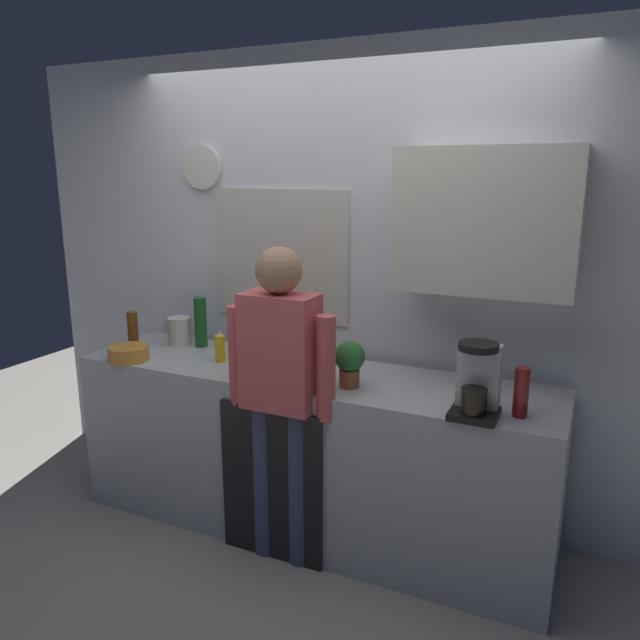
# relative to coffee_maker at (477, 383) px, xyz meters

# --- Properties ---
(ground_plane) EXTENTS (8.00, 8.00, 0.00)m
(ground_plane) POSITION_rel_coffee_maker_xyz_m (-0.91, -0.09, -1.05)
(ground_plane) COLOR #9E998E
(kitchen_counter) EXTENTS (2.59, 0.64, 0.91)m
(kitchen_counter) POSITION_rel_coffee_maker_xyz_m (-0.91, 0.21, -0.60)
(kitchen_counter) COLOR #B2B7BC
(kitchen_counter) RESTS_ON ground_plane
(dishwasher_panel) EXTENTS (0.56, 0.02, 0.82)m
(dishwasher_panel) POSITION_rel_coffee_maker_xyz_m (-0.96, -0.12, -0.65)
(dishwasher_panel) COLOR black
(dishwasher_panel) RESTS_ON ground_plane
(back_wall_assembly) EXTENTS (4.19, 0.42, 2.60)m
(back_wall_assembly) POSITION_rel_coffee_maker_xyz_m (-0.80, 0.61, 0.31)
(back_wall_assembly) COLOR silver
(back_wall_assembly) RESTS_ON ground_plane
(coffee_maker) EXTENTS (0.20, 0.20, 0.33)m
(coffee_maker) POSITION_rel_coffee_maker_xyz_m (0.00, 0.00, 0.00)
(coffee_maker) COLOR black
(coffee_maker) RESTS_ON kitchen_counter
(bottle_olive_oil) EXTENTS (0.06, 0.06, 0.25)m
(bottle_olive_oil) POSITION_rel_coffee_maker_xyz_m (-1.26, 0.44, -0.02)
(bottle_olive_oil) COLOR olive
(bottle_olive_oil) RESTS_ON kitchen_counter
(bottle_amber_beer) EXTENTS (0.06, 0.06, 0.23)m
(bottle_amber_beer) POSITION_rel_coffee_maker_xyz_m (-2.02, 0.15, -0.03)
(bottle_amber_beer) COLOR brown
(bottle_amber_beer) RESTS_ON kitchen_counter
(bottle_green_wine) EXTENTS (0.07, 0.07, 0.30)m
(bottle_green_wine) POSITION_rel_coffee_maker_xyz_m (-1.71, 0.38, 0.00)
(bottle_green_wine) COLOR #195923
(bottle_green_wine) RESTS_ON kitchen_counter
(bottle_clear_soda) EXTENTS (0.09, 0.09, 0.28)m
(bottle_clear_soda) POSITION_rel_coffee_maker_xyz_m (-1.18, 0.30, -0.01)
(bottle_clear_soda) COLOR #2D8C33
(bottle_clear_soda) RESTS_ON kitchen_counter
(bottle_red_vinegar) EXTENTS (0.06, 0.06, 0.22)m
(bottle_red_vinegar) POSITION_rel_coffee_maker_xyz_m (0.18, 0.06, -0.04)
(bottle_red_vinegar) COLOR maroon
(bottle_red_vinegar) RESTS_ON kitchen_counter
(cup_blue_mug) EXTENTS (0.08, 0.08, 0.10)m
(cup_blue_mug) POSITION_rel_coffee_maker_xyz_m (-0.90, 0.02, -0.10)
(cup_blue_mug) COLOR #3351B2
(cup_blue_mug) RESTS_ON kitchen_counter
(cup_yellow_cup) EXTENTS (0.07, 0.07, 0.08)m
(cup_yellow_cup) POSITION_rel_coffee_maker_xyz_m (-0.78, 0.08, -0.10)
(cup_yellow_cup) COLOR yellow
(cup_yellow_cup) RESTS_ON kitchen_counter
(cup_terracotta_mug) EXTENTS (0.08, 0.08, 0.09)m
(cup_terracotta_mug) POSITION_rel_coffee_maker_xyz_m (-1.05, 0.04, -0.10)
(cup_terracotta_mug) COLOR #B26647
(cup_terracotta_mug) RESTS_ON kitchen_counter
(mixing_bowl) EXTENTS (0.22, 0.22, 0.08)m
(mixing_bowl) POSITION_rel_coffee_maker_xyz_m (-1.91, -0.02, -0.11)
(mixing_bowl) COLOR orange
(mixing_bowl) RESTS_ON kitchen_counter
(potted_plant) EXTENTS (0.15, 0.15, 0.23)m
(potted_plant) POSITION_rel_coffee_maker_xyz_m (-0.63, 0.10, -0.01)
(potted_plant) COLOR #9E5638
(potted_plant) RESTS_ON kitchen_counter
(dish_soap) EXTENTS (0.06, 0.06, 0.18)m
(dish_soap) POSITION_rel_coffee_maker_xyz_m (-1.43, 0.17, -0.07)
(dish_soap) COLOR yellow
(dish_soap) RESTS_ON kitchen_counter
(storage_canister) EXTENTS (0.14, 0.14, 0.17)m
(storage_canister) POSITION_rel_coffee_maker_xyz_m (-1.85, 0.35, -0.06)
(storage_canister) COLOR silver
(storage_canister) RESTS_ON kitchen_counter
(person_at_sink) EXTENTS (0.57, 0.22, 1.60)m
(person_at_sink) POSITION_rel_coffee_maker_xyz_m (-0.91, -0.09, -0.11)
(person_at_sink) COLOR #3F4766
(person_at_sink) RESTS_ON ground_plane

